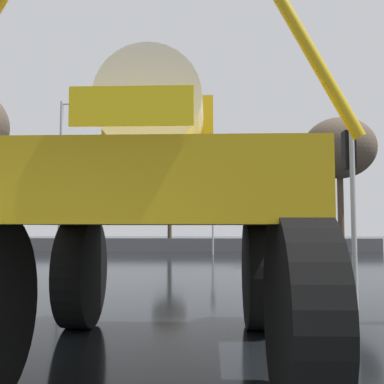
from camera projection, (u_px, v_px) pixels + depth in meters
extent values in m
plane|color=black|center=(172.00, 268.00, 19.25)|extent=(120.00, 120.00, 0.00)
cylinder|color=black|center=(81.00, 272.00, 8.00)|extent=(0.49, 1.89, 1.89)
cylinder|color=black|center=(259.00, 273.00, 7.88)|extent=(0.49, 1.89, 1.89)
cylinder|color=black|center=(301.00, 312.00, 4.28)|extent=(0.49, 1.89, 1.89)
cube|color=gold|center=(158.00, 195.00, 6.23)|extent=(3.62, 4.34, 0.80)
cube|color=#A98611|center=(162.00, 139.00, 6.74)|extent=(1.50, 1.30, 0.92)
cylinder|color=silver|center=(153.00, 110.00, 5.67)|extent=(1.24, 1.21, 1.24)
cylinder|color=gold|center=(307.00, 45.00, 4.33)|extent=(1.05, 0.13, 1.83)
cube|color=yellow|center=(131.00, 106.00, 4.10)|extent=(1.12, 0.05, 0.36)
cube|color=#B7B7BF|center=(271.00, 255.00, 19.54)|extent=(2.00, 4.22, 0.70)
cube|color=#23282D|center=(272.00, 239.00, 19.44)|extent=(1.71, 2.21, 0.64)
cylinder|color=black|center=(247.00, 258.00, 20.85)|extent=(0.22, 0.61, 0.60)
cylinder|color=black|center=(284.00, 258.00, 20.90)|extent=(0.22, 0.61, 0.60)
cylinder|color=black|center=(257.00, 263.00, 18.16)|extent=(0.22, 0.61, 0.60)
cylinder|color=black|center=(299.00, 263.00, 18.21)|extent=(0.22, 0.61, 0.60)
cylinder|color=#A8AAAF|center=(354.00, 216.00, 9.75)|extent=(0.11, 0.11, 3.93)
cube|color=black|center=(349.00, 150.00, 10.07)|extent=(0.24, 0.32, 0.84)
sphere|color=red|center=(346.00, 140.00, 10.28)|extent=(0.17, 0.17, 0.17)
sphere|color=#3C2403|center=(346.00, 152.00, 10.26)|extent=(0.17, 0.17, 0.17)
sphere|color=black|center=(347.00, 163.00, 10.24)|extent=(0.17, 0.17, 0.17)
cylinder|color=#A8AAAF|center=(213.00, 227.00, 28.46)|extent=(0.11, 0.11, 3.39)
cube|color=black|center=(213.00, 208.00, 28.76)|extent=(0.24, 0.32, 0.84)
sphere|color=red|center=(213.00, 204.00, 28.97)|extent=(0.17, 0.17, 0.17)
sphere|color=#3C2403|center=(213.00, 208.00, 28.95)|extent=(0.17, 0.17, 0.17)
sphere|color=black|center=(213.00, 213.00, 28.93)|extent=(0.17, 0.17, 0.17)
cylinder|color=#A8AAAF|center=(60.00, 178.00, 26.46)|extent=(0.18, 0.18, 9.02)
cylinder|color=#A8AAAF|center=(74.00, 104.00, 26.75)|extent=(1.46, 0.10, 0.10)
cube|color=silver|center=(87.00, 105.00, 26.70)|extent=(0.50, 0.24, 0.16)
cylinder|color=#473828|center=(341.00, 215.00, 24.91)|extent=(0.33, 0.33, 4.64)
ellipsoid|color=brown|center=(339.00, 148.00, 25.18)|extent=(3.95, 3.95, 3.35)
cylinder|color=#473828|center=(170.00, 221.00, 37.84)|extent=(0.34, 0.34, 4.41)
ellipsoid|color=brown|center=(170.00, 182.00, 38.08)|extent=(2.92, 2.92, 2.48)
cube|color=#59595B|center=(188.00, 245.00, 31.83)|extent=(26.55, 0.24, 0.90)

